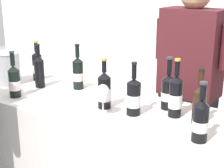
% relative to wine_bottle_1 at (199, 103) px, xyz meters
% --- Properties ---
extents(wine_bottle_1, '(0.07, 0.07, 0.31)m').
position_rel_wine_bottle_1_xyz_m(wine_bottle_1, '(0.00, 0.00, 0.00)').
color(wine_bottle_1, black).
rests_on(wine_bottle_1, counter).
extents(wine_bottle_2, '(0.08, 0.08, 0.31)m').
position_rel_wine_bottle_1_xyz_m(wine_bottle_2, '(-1.33, 0.12, -0.01)').
color(wine_bottle_2, black).
rests_on(wine_bottle_2, counter).
extents(wine_bottle_3, '(0.08, 0.08, 0.32)m').
position_rel_wine_bottle_1_xyz_m(wine_bottle_3, '(-0.36, -0.08, -0.01)').
color(wine_bottle_3, black).
rests_on(wine_bottle_3, counter).
extents(wine_bottle_4, '(0.08, 0.08, 0.31)m').
position_rel_wine_bottle_1_xyz_m(wine_bottle_4, '(-0.56, -0.09, -0.01)').
color(wine_bottle_4, black).
rests_on(wine_bottle_4, counter).
extents(wine_bottle_5, '(0.08, 0.08, 0.34)m').
position_rel_wine_bottle_1_xyz_m(wine_bottle_5, '(-0.15, 0.02, 0.00)').
color(wine_bottle_5, black).
rests_on(wine_bottle_5, counter).
extents(wine_bottle_7, '(0.08, 0.08, 0.31)m').
position_rel_wine_bottle_1_xyz_m(wine_bottle_7, '(0.08, -0.20, -0.01)').
color(wine_bottle_7, black).
rests_on(wine_bottle_7, counter).
extents(wine_bottle_8, '(0.08, 0.08, 0.33)m').
position_rel_wine_bottle_1_xyz_m(wine_bottle_8, '(-0.93, 0.12, -0.00)').
color(wine_bottle_8, black).
rests_on(wine_bottle_8, counter).
extents(wine_bottle_9, '(0.07, 0.07, 0.32)m').
position_rel_wine_bottle_1_xyz_m(wine_bottle_9, '(-1.19, -0.00, 0.00)').
color(wine_bottle_9, black).
rests_on(wine_bottle_9, counter).
extents(wine_bottle_10, '(0.08, 0.08, 0.31)m').
position_rel_wine_bottle_1_xyz_m(wine_bottle_10, '(-1.18, -0.25, -0.01)').
color(wine_bottle_10, black).
rests_on(wine_bottle_10, counter).
extents(wine_bottle_11, '(0.08, 0.08, 0.32)m').
position_rel_wine_bottle_1_xyz_m(wine_bottle_11, '(-0.23, 0.11, -0.01)').
color(wine_bottle_11, black).
rests_on(wine_bottle_11, counter).
extents(wine_glass, '(0.08, 0.08, 0.19)m').
position_rel_wine_bottle_1_xyz_m(wine_glass, '(-0.50, -0.19, 0.01)').
color(wine_glass, silver).
rests_on(wine_glass, counter).
extents(ice_bucket, '(0.20, 0.20, 0.24)m').
position_rel_wine_bottle_1_xyz_m(ice_bucket, '(-1.44, -0.08, 0.00)').
color(ice_bucket, silver).
rests_on(ice_bucket, counter).
extents(person_server, '(0.57, 0.28, 1.75)m').
position_rel_wine_bottle_1_xyz_m(person_server, '(-0.27, 0.58, -0.25)').
color(person_server, black).
rests_on(person_server, ground_plane).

